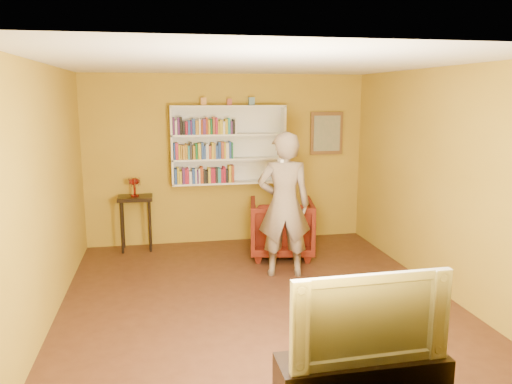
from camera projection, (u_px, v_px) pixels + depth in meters
room_shell at (257, 216)px, 5.69m from camera, size 5.30×5.80×2.88m
bookshelf at (228, 145)px, 7.90m from camera, size 1.80×0.29×1.23m
books_row_lower at (205, 175)px, 7.82m from camera, size 0.93×0.18×0.27m
books_row_middle at (204, 151)px, 7.75m from camera, size 0.91×0.19×0.27m
books_row_upper at (205, 127)px, 7.68m from camera, size 0.98×0.19×0.27m
ornament_left at (203, 102)px, 7.65m from camera, size 0.08×0.08×0.12m
ornament_centre at (229, 102)px, 7.72m from camera, size 0.07×0.07×0.10m
ornament_right at (251, 101)px, 7.79m from camera, size 0.09×0.09×0.12m
framed_painting at (327, 133)px, 8.23m from camera, size 0.55×0.05×0.70m
console_table at (135, 206)px, 7.65m from camera, size 0.52×0.40×0.85m
ruby_lustre at (134, 183)px, 7.58m from camera, size 0.17×0.18×0.28m
armchair at (281, 227)px, 7.44m from camera, size 1.07×1.09×0.86m
person at (284, 205)px, 6.52m from camera, size 0.76×0.56×1.91m
game_remote at (281, 160)px, 6.11m from camera, size 0.04×0.15×0.04m
television at (365, 313)px, 3.63m from camera, size 1.20×0.19×0.69m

